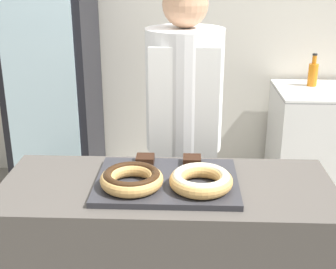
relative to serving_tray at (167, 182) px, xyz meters
name	(u,v)px	position (x,y,z in m)	size (l,w,h in m)	color
wall_back	(178,16)	(0.00, 2.13, 0.43)	(8.00, 0.06, 2.70)	silver
serving_tray	(167,182)	(0.00, 0.00, 0.00)	(0.57, 0.42, 0.02)	#2D2D33
donut_chocolate_glaze	(132,178)	(-0.14, -0.07, 0.05)	(0.25, 0.25, 0.06)	tan
donut_light_glaze	(201,179)	(0.14, -0.07, 0.05)	(0.25, 0.25, 0.06)	tan
brownie_back_left	(145,159)	(-0.10, 0.16, 0.03)	(0.08, 0.08, 0.03)	black
brownie_back_right	(192,160)	(0.10, 0.16, 0.03)	(0.08, 0.08, 0.03)	black
baker_person	(184,134)	(0.06, 0.61, -0.02)	(0.40, 0.40, 1.72)	#4C4C51
beverage_fridge	(54,88)	(-0.94, 1.73, -0.07)	(0.61, 0.69, 1.70)	black
chest_freezer	(335,143)	(1.24, 1.74, -0.49)	(0.97, 0.63, 0.86)	white
bottle_orange	(313,73)	(1.04, 1.85, 0.03)	(0.07, 0.07, 0.25)	orange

